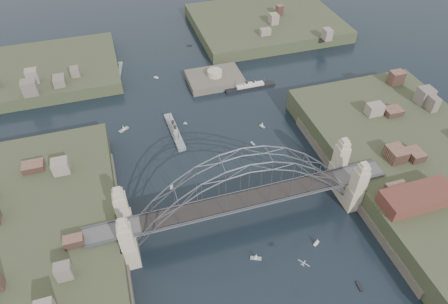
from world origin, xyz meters
TOP-DOWN VIEW (x-y plane):
  - ground at (0.00, 0.00)m, footprint 500.00×500.00m
  - bridge at (0.00, 0.00)m, footprint 84.00×13.80m
  - shore_west at (-57.32, 0.00)m, footprint 50.50×90.00m
  - shore_east at (57.32, 0.00)m, footprint 50.50×90.00m
  - headland_nw at (-55.00, 95.00)m, footprint 60.00×45.00m
  - headland_ne at (50.00, 110.00)m, footprint 70.00×55.00m
  - fort_island at (12.00, 70.00)m, footprint 22.00×16.00m
  - wharf_shed at (44.00, -14.00)m, footprint 20.00×8.00m
  - finger_pier at (39.00, -28.00)m, footprint 4.00×22.00m
  - naval_cruiser_near at (-10.60, 42.75)m, footprint 3.75×20.34m
  - naval_cruiser_far at (-24.97, 89.15)m, footprint 4.62×14.02m
  - ocean_liner at (24.20, 61.22)m, footprint 20.65×2.94m
  - aeroplane at (7.49, -21.74)m, footprint 2.02×2.57m
  - small_boat_a at (-16.90, 17.81)m, footprint 1.27×2.46m
  - small_boat_b at (13.67, 29.20)m, footprint 1.15×2.09m
  - small_boat_c at (-0.88, -13.05)m, footprint 3.01×2.03m
  - small_boat_d at (20.11, 36.98)m, footprint 1.79×2.37m
  - small_boat_e at (-27.59, 49.67)m, footprint 3.85×3.04m
  - small_boat_f at (-5.92, 46.51)m, footprint 1.43×1.07m
  - small_boat_g at (20.65, -27.85)m, footprint 0.93×2.48m
  - small_boat_h at (-10.70, 80.00)m, footprint 1.82×1.83m
  - small_boat_i at (34.28, 10.71)m, footprint 2.72×2.26m
  - small_boat_k at (9.02, 103.15)m, footprint 2.19×0.83m
  - small_boat_l at (-39.46, 28.10)m, footprint 2.19×2.85m
  - small_boat_m at (16.20, -13.55)m, footprint 2.05×1.59m

SIDE VIEW (x-z plane):
  - fort_island at x=12.00m, z-range -5.04..4.36m
  - ground at x=0.00m, z-range 0.00..0.00m
  - small_boat_b at x=13.67m, z-range -0.08..0.38m
  - small_boat_g at x=20.65m, z-range -0.08..0.38m
  - small_boat_i at x=34.28m, z-range -0.08..0.38m
  - small_boat_k at x=9.02m, z-range -0.08..0.38m
  - small_boat_l at x=-39.46m, z-range -0.08..0.38m
  - small_boat_a at x=-16.90m, z-range -0.43..1.00m
  - small_boat_h at x=-10.70m, z-range -0.42..1.00m
  - small_boat_f at x=-5.92m, z-range -0.41..1.02m
  - headland_nw at x=-55.00m, z-range -4.00..5.00m
  - small_boat_e at x=-27.59m, z-range -0.55..1.82m
  - finger_pier at x=39.00m, z-range 0.00..1.40m
  - naval_cruiser_far at x=-24.97m, z-range -1.62..3.08m
  - headland_ne at x=50.00m, z-range -4.00..5.50m
  - small_boat_c at x=-0.88m, z-range -0.41..1.96m
  - ocean_liner at x=24.20m, z-range -1.75..3.32m
  - small_boat_d at x=20.11m, z-range -0.30..2.07m
  - naval_cruiser_near at x=-10.60m, z-range -2.09..3.97m
  - small_boat_m at x=16.20m, z-range -0.25..2.13m
  - shore_west at x=-57.32m, z-range -4.03..7.97m
  - shore_east at x=57.32m, z-range -4.03..7.97m
  - aeroplane at x=7.49m, z-range 7.05..7.49m
  - wharf_shed at x=44.00m, z-range 8.00..12.00m
  - bridge at x=0.00m, z-range 0.02..24.62m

